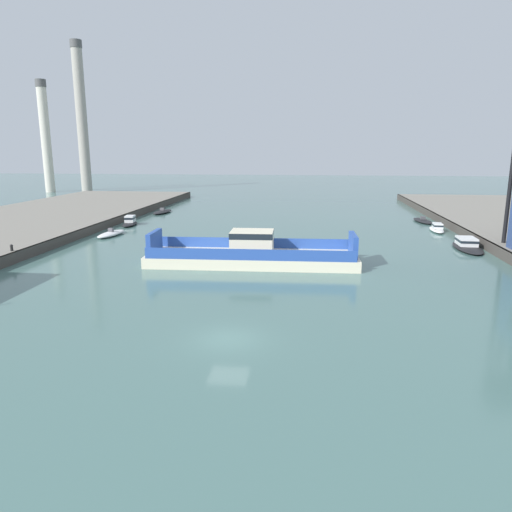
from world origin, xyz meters
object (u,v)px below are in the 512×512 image
Objects in this scene: smokestack_distant_a at (81,115)px; moored_boat_near_right at (111,234)px; moored_boat_near_left at (423,221)px; moored_boat_upstream_a at (437,228)px; moored_boat_upstream_b at (130,222)px; smokestack_distant_b at (45,133)px; moored_boat_mid_right at (162,212)px; moored_boat_far_right at (467,245)px; chain_ferry at (252,254)px.

moored_boat_near_right is at bearing -61.67° from smokestack_distant_a.
moored_boat_upstream_a is (-0.03, -9.20, 0.23)m from moored_boat_near_left.
moored_boat_upstream_b is (-0.95, 9.38, 0.26)m from moored_boat_near_right.
moored_boat_upstream_b is (-46.63, -8.86, 0.33)m from moored_boat_near_left.
moored_boat_upstream_a is 0.15× the size of smokestack_distant_a.
smokestack_distant_b is at bearing 148.59° from moored_boat_upstream_a.
moored_boat_mid_right is (-0.41, 24.23, -0.04)m from moored_boat_near_right.
moored_boat_mid_right reaches higher than moored_boat_near_left.
moored_boat_upstream_b is 0.14× the size of smokestack_distant_a.
moored_boat_upstream_a is (46.06, -15.19, 0.20)m from moored_boat_mid_right.
moored_boat_upstream_b reaches higher than moored_boat_mid_right.
moored_boat_upstream_b is (-46.60, 0.34, 0.10)m from moored_boat_upstream_a.
moored_boat_far_right is 1.37× the size of moored_boat_upstream_a.
smokestack_distant_a is at bearing 0.68° from smokestack_distant_b.
chain_ferry is at bearing -126.88° from moored_boat_near_left.
chain_ferry is 44.12m from moored_boat_mid_right.
smokestack_distant_a is at bearing 130.34° from moored_boat_mid_right.
moored_boat_near_left is 9.21m from moored_boat_upstream_a.
moored_boat_near_right is 24.23m from moored_boat_mid_right.
moored_boat_upstream_a is at bearing -34.75° from smokestack_distant_a.
smokestack_distant_b reaches higher than moored_boat_mid_right.
moored_boat_far_right is 115.59m from smokestack_distant_b.
moored_boat_mid_right is 57.39m from smokestack_distant_a.
moored_boat_near_left is 103.96m from smokestack_distant_b.
moored_boat_near_right is at bearing 146.62° from chain_ferry.
moored_boat_near_left is 0.84× the size of moored_boat_far_right.
chain_ferry is 3.08× the size of moored_boat_mid_right.
moored_boat_mid_right is at bearing -41.83° from smokestack_distant_b.
moored_boat_mid_right is at bearing 172.60° from moored_boat_near_left.
moored_boat_near_left is at bearing -27.01° from smokestack_distant_b.
moored_boat_far_right is (46.49, -27.64, 0.23)m from moored_boat_mid_right.
chain_ferry reaches higher than moored_boat_mid_right.
chain_ferry is 32.43m from moored_boat_upstream_b.
moored_boat_near_right is 0.21× the size of smokestack_distant_b.
moored_boat_near_right is 46.20m from moored_boat_far_right.
chain_ferry is 3.79× the size of moored_boat_upstream_b.
moored_boat_far_right is (46.07, -3.41, 0.19)m from moored_boat_near_right.
moored_boat_near_left is 1.20× the size of moored_boat_upstream_b.
moored_boat_near_left is 46.48m from moored_boat_mid_right.
moored_boat_upstream_a is 108.34m from smokestack_distant_b.
moored_boat_near_right is 0.91× the size of moored_boat_mid_right.
smokestack_distant_a reaches higher than moored_boat_upstream_a.
moored_boat_near_right is at bearing 175.77° from moored_boat_far_right.
moored_boat_upstream_b reaches higher than moored_boat_near_right.
smokestack_distant_a reaches higher than smokestack_distant_b.
smokestack_distant_a reaches higher than moored_boat_near_right.
moored_boat_near_left is 0.97× the size of moored_boat_mid_right.
moored_boat_upstream_a is 100.35m from smokestack_distant_a.
moored_boat_near_right is at bearing -54.76° from smokestack_distant_b.
smokestack_distant_b reaches higher than moored_boat_near_right.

